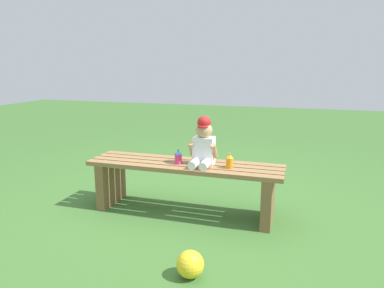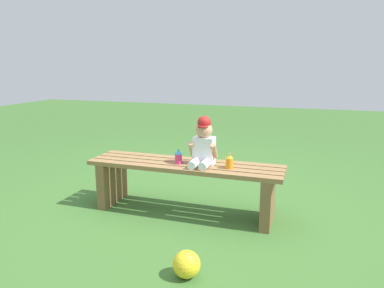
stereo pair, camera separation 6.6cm
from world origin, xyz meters
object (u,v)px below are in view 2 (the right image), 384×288
Objects in this scene: child_figure at (203,144)px; sippy_cup_left at (178,157)px; sippy_cup_right at (229,161)px; toy_ball at (187,264)px; park_bench at (185,179)px.

child_figure is 3.26× the size of sippy_cup_left.
child_figure reaches higher than sippy_cup_right.
child_figure is 3.26× the size of sippy_cup_right.
sippy_cup_left is at bearing -170.47° from child_figure.
sippy_cup_left is at bearing 113.32° from toy_ball.
child_figure is at bearing -0.59° from park_bench.
sippy_cup_right is (0.23, -0.03, -0.12)m from child_figure.
child_figure is 0.26m from sippy_cup_right.
sippy_cup_left is 1.00× the size of sippy_cup_right.
sippy_cup_left and sippy_cup_right have the same top height.
park_bench is 1.00m from toy_ball.
sippy_cup_left is (-0.21, -0.03, -0.12)m from child_figure.
child_figure reaches higher than park_bench.
sippy_cup_right is at bearing 0.00° from sippy_cup_left.
child_figure is 1.07m from toy_ball.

